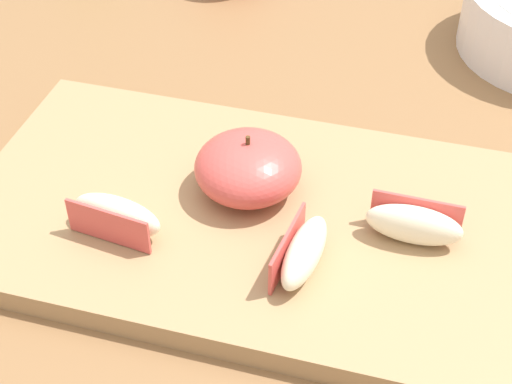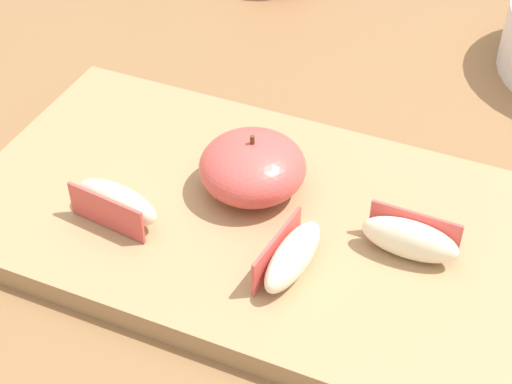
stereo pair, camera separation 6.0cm
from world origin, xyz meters
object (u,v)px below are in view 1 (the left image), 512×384
at_px(apple_wedge_right, 414,224).
at_px(apple_wedge_back, 303,252).
at_px(cutting_board, 256,220).
at_px(apple_half_skin_up, 248,167).
at_px(apple_wedge_near_knife, 116,216).

distance_m(apple_wedge_right, apple_wedge_back, 0.09).
xyz_separation_m(cutting_board, apple_wedge_back, (0.05, -0.05, 0.03)).
height_order(apple_half_skin_up, apple_wedge_right, apple_half_skin_up).
bearing_deg(cutting_board, apple_wedge_right, 0.77).
xyz_separation_m(apple_half_skin_up, apple_wedge_right, (0.13, -0.02, -0.01)).
bearing_deg(apple_half_skin_up, cutting_board, -60.73).
distance_m(apple_wedge_near_knife, apple_wedge_back, 0.14).
bearing_deg(apple_wedge_near_knife, apple_wedge_right, 13.35).
relative_size(apple_half_skin_up, apple_wedge_back, 1.14).
bearing_deg(apple_wedge_back, apple_wedge_right, 34.61).
distance_m(cutting_board, apple_wedge_back, 0.07).
xyz_separation_m(apple_wedge_near_knife, apple_wedge_back, (0.14, 0.00, 0.00)).
xyz_separation_m(apple_half_skin_up, apple_wedge_near_knife, (-0.08, -0.07, -0.01)).
bearing_deg(cutting_board, apple_wedge_near_knife, -152.38).
height_order(apple_half_skin_up, apple_wedge_back, apple_half_skin_up).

